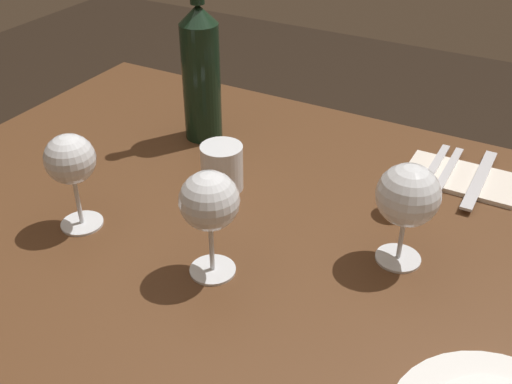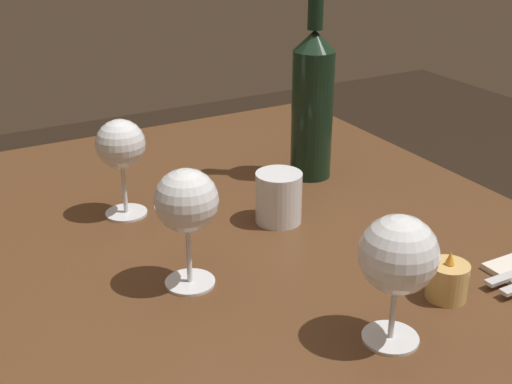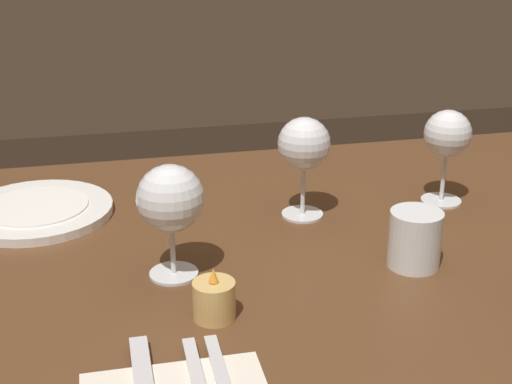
{
  "view_description": "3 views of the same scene",
  "coord_description": "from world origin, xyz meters",
  "px_view_note": "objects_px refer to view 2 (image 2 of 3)",
  "views": [
    {
      "loc": [
        0.35,
        -0.68,
        1.31
      ],
      "look_at": [
        -0.02,
        0.0,
        0.8
      ],
      "focal_mm": 43.02,
      "sensor_mm": 36.0,
      "label": 1
    },
    {
      "loc": [
        0.69,
        -0.42,
        1.22
      ],
      "look_at": [
        -0.03,
        -0.02,
        0.85
      ],
      "focal_mm": 47.94,
      "sensor_mm": 36.0,
      "label": 2
    },
    {
      "loc": [
        0.28,
        0.92,
        1.22
      ],
      "look_at": [
        0.07,
        -0.06,
        0.81
      ],
      "focal_mm": 52.25,
      "sensor_mm": 36.0,
      "label": 3
    }
  ],
  "objects_px": {
    "wine_glass_centre": "(121,147)",
    "wine_glass_left": "(398,257)",
    "water_tumbler": "(279,199)",
    "wine_bottle": "(313,100)",
    "votive_candle": "(447,282)",
    "wine_glass_right": "(186,203)"
  },
  "relations": [
    {
      "from": "wine_glass_left",
      "to": "votive_candle",
      "type": "bearing_deg",
      "value": 106.85
    },
    {
      "from": "wine_glass_centre",
      "to": "wine_glass_left",
      "type": "bearing_deg",
      "value": 18.7
    },
    {
      "from": "wine_glass_left",
      "to": "votive_candle",
      "type": "distance_m",
      "value": 0.15
    },
    {
      "from": "wine_glass_left",
      "to": "wine_glass_centre",
      "type": "relative_size",
      "value": 1.0
    },
    {
      "from": "wine_bottle",
      "to": "votive_candle",
      "type": "xyz_separation_m",
      "value": [
        0.42,
        -0.07,
        -0.12
      ]
    },
    {
      "from": "wine_bottle",
      "to": "wine_glass_left",
      "type": "bearing_deg",
      "value": -22.28
    },
    {
      "from": "wine_glass_right",
      "to": "votive_candle",
      "type": "xyz_separation_m",
      "value": [
        0.19,
        0.27,
        -0.09
      ]
    },
    {
      "from": "wine_bottle",
      "to": "votive_candle",
      "type": "bearing_deg",
      "value": -9.34
    },
    {
      "from": "votive_candle",
      "to": "water_tumbler",
      "type": "bearing_deg",
      "value": -165.56
    },
    {
      "from": "wine_glass_centre",
      "to": "votive_candle",
      "type": "distance_m",
      "value": 0.52
    },
    {
      "from": "wine_glass_left",
      "to": "water_tumbler",
      "type": "bearing_deg",
      "value": 172.45
    },
    {
      "from": "wine_glass_left",
      "to": "wine_bottle",
      "type": "bearing_deg",
      "value": 157.72
    },
    {
      "from": "wine_bottle",
      "to": "votive_candle",
      "type": "relative_size",
      "value": 5.49
    },
    {
      "from": "water_tumbler",
      "to": "wine_glass_left",
      "type": "bearing_deg",
      "value": -7.55
    },
    {
      "from": "wine_glass_left",
      "to": "wine_bottle",
      "type": "relative_size",
      "value": 0.42
    },
    {
      "from": "wine_glass_left",
      "to": "wine_glass_centre",
      "type": "height_order",
      "value": "same"
    },
    {
      "from": "wine_glass_centre",
      "to": "water_tumbler",
      "type": "xyz_separation_m",
      "value": [
        0.14,
        0.2,
        -0.08
      ]
    },
    {
      "from": "wine_glass_left",
      "to": "wine_bottle",
      "type": "xyz_separation_m",
      "value": [
        -0.46,
        0.19,
        0.03
      ]
    },
    {
      "from": "wine_glass_right",
      "to": "wine_bottle",
      "type": "xyz_separation_m",
      "value": [
        -0.23,
        0.34,
        0.02
      ]
    },
    {
      "from": "wine_glass_left",
      "to": "wine_glass_right",
      "type": "height_order",
      "value": "wine_glass_right"
    },
    {
      "from": "water_tumbler",
      "to": "votive_candle",
      "type": "xyz_separation_m",
      "value": [
        0.29,
        0.07,
        -0.01
      ]
    },
    {
      "from": "water_tumbler",
      "to": "wine_glass_right",
      "type": "bearing_deg",
      "value": -62.21
    }
  ]
}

